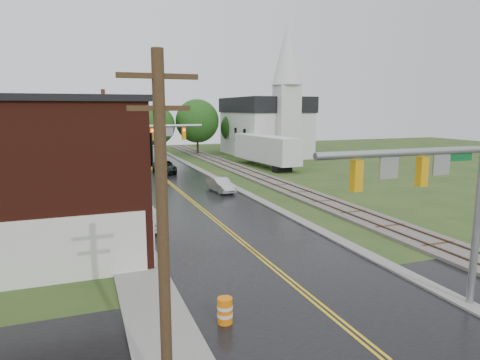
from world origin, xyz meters
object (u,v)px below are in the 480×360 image
utility_pole_a (163,237)px  utility_pole_c (95,134)px  brick_building (0,178)px  traffic_signal_near (437,185)px  construction_barrel (225,311)px  utility_pole_b (106,151)px  semi_trailer (266,149)px  suv_dark (164,167)px  church (268,120)px  sedan_silver (221,185)px  traffic_signal_far (143,141)px  tree_left_e (76,132)px  pickup_white (145,216)px  tree_left_c (25,139)px

utility_pole_a → utility_pole_c: 44.00m
brick_building → traffic_signal_near: size_ratio=1.95×
construction_barrel → utility_pole_b: bearing=99.0°
utility_pole_a → semi_trailer: size_ratio=0.67×
utility_pole_b → suv_dark: 20.77m
church → sedan_silver: 31.46m
traffic_signal_far → construction_barrel: size_ratio=7.52×
church → suv_dark: bearing=-146.3°
brick_building → tree_left_e: brick_building is taller
traffic_signal_near → utility_pole_a: (-10.27, -2.00, -0.25)m
traffic_signal_far → sedan_silver: 8.21m
traffic_signal_far → utility_pole_b: 6.01m
utility_pole_c → semi_trailer: bearing=-6.5°
utility_pole_c → pickup_white: utility_pole_c is taller
church → traffic_signal_near: 54.32m
sedan_silver → pickup_white: 12.56m
utility_pole_c → pickup_white: size_ratio=1.88×
church → tree_left_c: size_ratio=2.61×
church → construction_barrel: church is taller
church → traffic_signal_near: size_ratio=2.72×
traffic_signal_far → pickup_white: traffic_signal_far is taller
utility_pole_c → suv_dark: size_ratio=1.69×
traffic_signal_near → tree_left_c: size_ratio=0.96×
tree_left_c → sedan_silver: (17.35, -12.44, -3.85)m
traffic_signal_far → utility_pole_b: (-3.33, -5.00, -0.25)m
utility_pole_a → tree_left_e: 45.94m
utility_pole_a → traffic_signal_near: bearing=11.0°
tree_left_c → construction_barrel: 37.45m
sedan_silver → construction_barrel: (-7.45, -23.45, -0.17)m
suv_dark → sedan_silver: bearing=-75.3°
brick_building → construction_barrel: bearing=-52.2°
traffic_signal_near → construction_barrel: size_ratio=7.52×
utility_pole_a → semi_trailer: utility_pole_a is taller
tree_left_c → suv_dark: (14.65, 1.02, -3.77)m
tree_left_e → utility_pole_b: bearing=-85.1°
traffic_signal_far → semi_trailer: 23.17m
tree_left_c → semi_trailer: bearing=3.4°
traffic_signal_far → suv_dark: 15.16m
sedan_silver → utility_pole_a: bearing=-117.5°
utility_pole_a → suv_dark: utility_pole_a is taller
traffic_signal_far → tree_left_c: (-10.38, 12.90, -0.46)m
brick_building → traffic_signal_near: brick_building is taller
utility_pole_b → utility_pole_c: 22.00m
utility_pole_a → sedan_silver: 29.60m
suv_dark → semi_trailer: bearing=6.2°
traffic_signal_far → brick_building: bearing=-126.9°
brick_building → tree_left_e: bearing=83.3°
brick_building → utility_pole_b: 9.03m
traffic_signal_near → utility_pole_b: 22.49m
church → utility_pole_b: (-26.80, -31.74, -1.11)m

